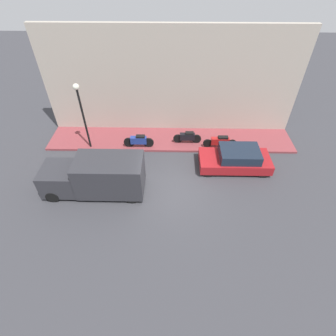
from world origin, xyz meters
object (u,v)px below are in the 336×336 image
parked_car (236,159)px  motorcycle_blue (139,141)px  delivery_van (95,176)px  motorcycle_red (220,141)px  streetlamp (81,106)px  motorcycle_black (187,137)px

parked_car → motorcycle_blue: (1.69, 5.76, -0.03)m
delivery_van → motorcycle_blue: size_ratio=2.75×
delivery_van → motorcycle_red: 7.90m
motorcycle_blue → streetlamp: streetlamp is taller
parked_car → motorcycle_red: (1.77, 0.66, -0.06)m
streetlamp → motorcycle_blue: bearing=-89.3°
delivery_van → motorcycle_blue: (3.69, -1.82, -0.45)m
motorcycle_blue → motorcycle_red: (0.07, -5.11, -0.03)m
motorcycle_blue → streetlamp: size_ratio=0.45×
delivery_van → streetlamp: (3.65, 1.27, 1.95)m
delivery_van → motorcycle_black: size_ratio=2.91×
parked_car → streetlamp: (1.66, 8.86, 2.37)m
delivery_van → motorcycle_red: (3.76, -6.93, -0.48)m
motorcycle_black → motorcycle_red: size_ratio=0.85×
delivery_van → motorcycle_blue: 4.14m
parked_car → motorcycle_red: size_ratio=1.93×
parked_car → streetlamp: 9.32m
parked_car → motorcycle_black: (2.19, 2.70, -0.06)m
parked_car → motorcycle_black: bearing=50.9°
parked_car → motorcycle_red: bearing=20.4°
delivery_van → streetlamp: 4.33m
parked_car → motorcycle_black: 3.48m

